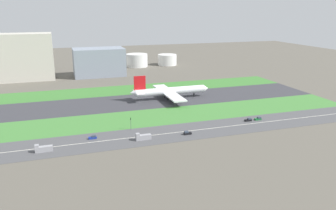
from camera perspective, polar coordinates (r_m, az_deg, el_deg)
The scene contains 19 objects.
ground_plane at distance 262.38m, azimuth -4.50°, elevation 0.64°, with size 800.00×800.00×0.00m, color #5B564C.
runway at distance 262.37m, azimuth -4.50°, elevation 0.65°, with size 280.00×46.00×0.10m, color #38383D.
grass_median_north at distance 301.16m, azimuth -6.37°, elevation 2.60°, with size 280.00×36.00×0.10m, color #3D7A33.
grass_median_south at distance 224.36m, azimuth -1.98°, elevation -1.97°, with size 280.00×36.00×0.10m, color #427F38.
highway at distance 195.54m, azimuth 0.66°, elevation -4.71°, with size 280.00×28.00×0.10m, color #4C4C4F.
highway_centerline at distance 195.52m, azimuth 0.66°, elevation -4.70°, with size 266.00×0.50×0.01m, color silver.
airliner at distance 266.81m, azimuth 0.16°, elevation 2.33°, with size 65.00×56.00×19.70m.
car_1 at distance 224.97m, azimuth 14.89°, elevation -2.23°, with size 4.40×1.80×2.00m.
car_3 at distance 193.27m, azimuth 3.25°, elevation -4.71°, with size 4.40×1.80×2.00m.
truck_0 at distance 185.65m, azimuth -4.22°, elevation -5.37°, with size 8.40×2.50×4.00m.
truck_1 at distance 181.35m, azimuth -20.17°, elevation -6.89°, with size 8.40×2.50×4.00m.
car_0 at distance 191.27m, azimuth -12.48°, elevation -5.31°, with size 4.40×1.80×2.00m.
car_2 at distance 221.29m, azimuth 13.34°, elevation -2.43°, with size 4.40×1.80×2.00m.
traffic_light at distance 200.70m, azimuth -6.25°, elevation -2.97°, with size 0.36×0.50×7.20m.
terminal_building at distance 364.34m, azimuth -23.09°, elevation 7.39°, with size 55.95×25.78×45.66m, color beige.
hangar_building at distance 366.65m, azimuth -11.48°, elevation 7.06°, with size 52.07×30.15×28.91m, color gray.
fuel_tank_west at distance 414.96m, azimuth -9.06°, elevation 7.13°, with size 16.36×16.36×13.86m, color silver.
fuel_tank_centre at distance 420.20m, azimuth -5.23°, elevation 7.48°, with size 25.83×25.83×15.45m, color silver.
fuel_tank_east at distance 430.71m, azimuth -0.13°, elevation 7.60°, with size 23.36×23.36×13.23m, color silver.
Camera 1 is at (-59.36, -246.10, 68.96)m, focal length 36.36 mm.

